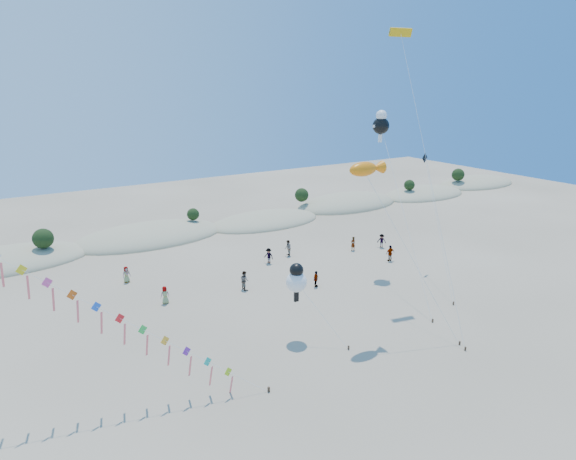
{
  "coord_description": "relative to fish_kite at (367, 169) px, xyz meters",
  "views": [
    {
      "loc": [
        -15.39,
        -13.19,
        18.61
      ],
      "look_at": [
        1.35,
        14.0,
        8.93
      ],
      "focal_mm": 30.0,
      "sensor_mm": 36.0,
      "label": 1
    }
  ],
  "objects": [
    {
      "name": "dune_ridge",
      "position": [
        -6.5,
        31.94,
        -12.63
      ],
      "size": [
        145.3,
        11.49,
        5.57
      ],
      "color": "tan",
      "rests_on": "ground"
    },
    {
      "name": "parafoil_kite",
      "position": [
        7.65,
        5.15,
        9.38
      ],
      "size": [
        4.51,
        12.74,
        23.15
      ],
      "color": "#3F2D1E",
      "rests_on": "ground"
    },
    {
      "name": "fish_kite",
      "position": [
        0.0,
        0.0,
        0.0
      ],
      "size": [
        6.22,
        6.6,
        13.31
      ],
      "color": "#3F2D1E",
      "rests_on": "ground"
    },
    {
      "name": "beachgoers",
      "position": [
        2.09,
        13.96,
        -11.88
      ],
      "size": [
        29.48,
        11.37,
        1.85
      ],
      "color": "slate",
      "rests_on": "ground"
    },
    {
      "name": "cartoon_kite_high",
      "position": [
        10.14,
        9.89,
        2.14
      ],
      "size": [
        5.54,
        13.25,
        16.23
      ],
      "color": "#3F2D1E",
      "rests_on": "ground"
    },
    {
      "name": "dark_kite",
      "position": [
        13.28,
        5.56,
        -4.3
      ],
      "size": [
        5.4,
        9.31,
        11.98
      ],
      "color": "#3F2D1E",
      "rests_on": "ground"
    },
    {
      "name": "cartoon_kite_low",
      "position": [
        -5.09,
        1.42,
        -7.99
      ],
      "size": [
        3.09,
        4.44,
        6.03
      ],
      "color": "#3F2D1E",
      "rests_on": "ground"
    }
  ]
}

